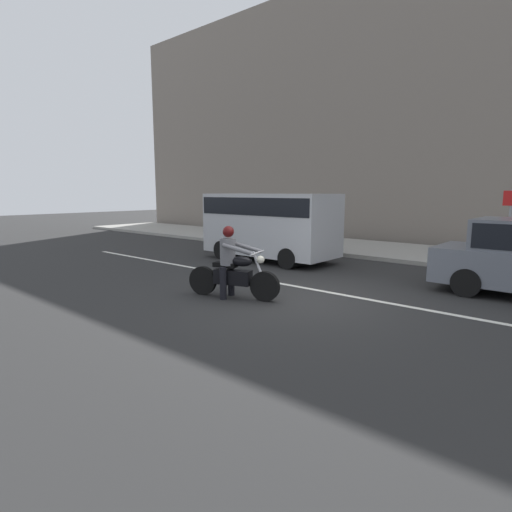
% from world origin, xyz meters
% --- Properties ---
extents(ground_plane, '(80.00, 80.00, 0.00)m').
position_xyz_m(ground_plane, '(0.00, 0.00, 0.00)').
color(ground_plane, '#272727').
extents(sidewalk_slab, '(40.00, 4.40, 0.14)m').
position_xyz_m(sidewalk_slab, '(0.00, 8.00, 0.07)').
color(sidewalk_slab, '#99968E').
rests_on(sidewalk_slab, ground_plane).
extents(building_facade, '(40.00, 1.40, 12.13)m').
position_xyz_m(building_facade, '(0.00, 11.40, 6.07)').
color(building_facade, slate).
rests_on(building_facade, ground_plane).
extents(lane_marking_stripe, '(18.00, 0.14, 0.01)m').
position_xyz_m(lane_marking_stripe, '(-0.92, 0.90, 0.00)').
color(lane_marking_stripe, silver).
rests_on(lane_marking_stripe, ground_plane).
extents(motorcycle_with_rider_gray, '(2.09, 0.91, 1.59)m').
position_xyz_m(motorcycle_with_rider_gray, '(-1.16, -0.91, 0.65)').
color(motorcycle_with_rider_gray, black).
rests_on(motorcycle_with_rider_gray, ground_plane).
extents(parked_van_silver, '(4.55, 1.96, 2.25)m').
position_xyz_m(parked_van_silver, '(-3.68, 3.52, 1.30)').
color(parked_van_silver, '#B2B5BA').
rests_on(parked_van_silver, ground_plane).
extents(street_sign_post, '(0.44, 0.08, 2.24)m').
position_xyz_m(street_sign_post, '(2.74, 6.91, 1.51)').
color(street_sign_post, gray).
rests_on(street_sign_post, sidewalk_slab).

